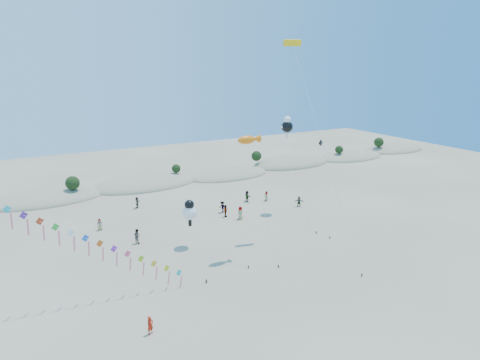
# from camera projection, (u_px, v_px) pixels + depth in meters

# --- Properties ---
(ground) EXTENTS (160.00, 160.00, 0.00)m
(ground) POSITION_uv_depth(u_px,v_px,m) (297.00, 322.00, 33.03)
(ground) COLOR #86765D
(ground) RESTS_ON ground
(dune_ridge) EXTENTS (145.30, 11.49, 5.57)m
(dune_ridge) POSITION_uv_depth(u_px,v_px,m) (151.00, 184.00, 71.63)
(dune_ridge) COLOR gray
(dune_ridge) RESTS_ON ground
(kite_train) EXTENTS (27.43, 6.38, 16.75)m
(kite_train) POSITION_uv_depth(u_px,v_px,m) (25.00, 217.00, 32.78)
(kite_train) COLOR #3F2D1E
(kite_train) RESTS_ON ground
(fish_kite) EXTENTS (2.60, 5.54, 13.28)m
(fish_kite) POSITION_uv_depth(u_px,v_px,m) (249.00, 140.00, 42.35)
(fish_kite) COLOR #3F2D1E
(fish_kite) RESTS_ON ground
(cartoon_kite_low) EXTENTS (4.08, 9.02, 5.62)m
(cartoon_kite_low) POSITION_uv_depth(u_px,v_px,m) (190.00, 211.00, 46.03)
(cartoon_kite_low) COLOR #3F2D1E
(cartoon_kite_low) RESTS_ON ground
(cartoon_kite_high) EXTENTS (2.45, 12.58, 13.63)m
(cartoon_kite_high) POSITION_uv_depth(u_px,v_px,m) (287.00, 126.00, 56.19)
(cartoon_kite_high) COLOR #3F2D1E
(cartoon_kite_high) RESTS_ON ground
(parafoil_kite) EXTENTS (2.21, 14.84, 23.31)m
(parafoil_kite) POSITION_uv_depth(u_px,v_px,m) (294.00, 48.00, 46.23)
(parafoil_kite) COLOR #3F2D1E
(parafoil_kite) RESTS_ON ground
(dark_kite) EXTENTS (6.92, 7.89, 10.29)m
(dark_kite) POSITION_uv_depth(u_px,v_px,m) (320.00, 164.00, 55.48)
(dark_kite) COLOR #3F2D1E
(dark_kite) RESTS_ON ground
(flyer_foreground) EXTENTS (0.67, 0.59, 1.55)m
(flyer_foreground) POSITION_uv_depth(u_px,v_px,m) (150.00, 325.00, 31.34)
(flyer_foreground) COLOR #B01F0E
(flyer_foreground) RESTS_ON ground
(beachgoers) EXTENTS (29.07, 13.71, 1.81)m
(beachgoers) POSITION_uv_depth(u_px,v_px,m) (212.00, 208.00, 57.18)
(beachgoers) COLOR slate
(beachgoers) RESTS_ON ground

